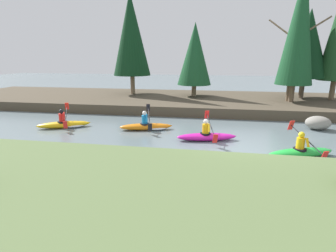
{
  "coord_description": "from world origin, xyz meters",
  "views": [
    {
      "loc": [
        -1.13,
        -10.4,
        3.72
      ],
      "look_at": [
        -3.11,
        1.32,
        0.55
      ],
      "focal_mm": 28.0,
      "sensor_mm": 36.0,
      "label": 1
    }
  ],
  "objects_px": {
    "kayaker_middle": "(207,136)",
    "kayaker_far_back": "(66,124)",
    "kayaker_trailing": "(148,126)",
    "kayaker_lead": "(301,152)",
    "boulder_midstream": "(318,123)"
  },
  "relations": [
    {
      "from": "kayaker_trailing",
      "to": "kayaker_far_back",
      "type": "distance_m",
      "value": 4.49
    },
    {
      "from": "kayaker_trailing",
      "to": "kayaker_far_back",
      "type": "relative_size",
      "value": 1.03
    },
    {
      "from": "kayaker_lead",
      "to": "kayaker_trailing",
      "type": "height_order",
      "value": "same"
    },
    {
      "from": "kayaker_far_back",
      "to": "kayaker_trailing",
      "type": "bearing_deg",
      "value": -22.01
    },
    {
      "from": "kayaker_lead",
      "to": "kayaker_far_back",
      "type": "bearing_deg",
      "value": 146.61
    },
    {
      "from": "kayaker_lead",
      "to": "boulder_midstream",
      "type": "xyz_separation_m",
      "value": [
        2.11,
        4.33,
        0.13
      ]
    },
    {
      "from": "kayaker_middle",
      "to": "kayaker_trailing",
      "type": "bearing_deg",
      "value": 144.21
    },
    {
      "from": "kayaker_lead",
      "to": "kayaker_middle",
      "type": "bearing_deg",
      "value": 136.91
    },
    {
      "from": "kayaker_middle",
      "to": "kayaker_trailing",
      "type": "distance_m",
      "value": 3.35
    },
    {
      "from": "kayaker_lead",
      "to": "kayaker_trailing",
      "type": "relative_size",
      "value": 0.99
    },
    {
      "from": "kayaker_lead",
      "to": "boulder_midstream",
      "type": "bearing_deg",
      "value": 43.22
    },
    {
      "from": "kayaker_middle",
      "to": "kayaker_far_back",
      "type": "distance_m",
      "value": 7.63
    },
    {
      "from": "kayaker_lead",
      "to": "kayaker_far_back",
      "type": "relative_size",
      "value": 1.02
    },
    {
      "from": "kayaker_far_back",
      "to": "boulder_midstream",
      "type": "bearing_deg",
      "value": -17.93
    },
    {
      "from": "kayaker_middle",
      "to": "kayaker_far_back",
      "type": "xyz_separation_m",
      "value": [
        -7.56,
        1.01,
        -0.02
      ]
    }
  ]
}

